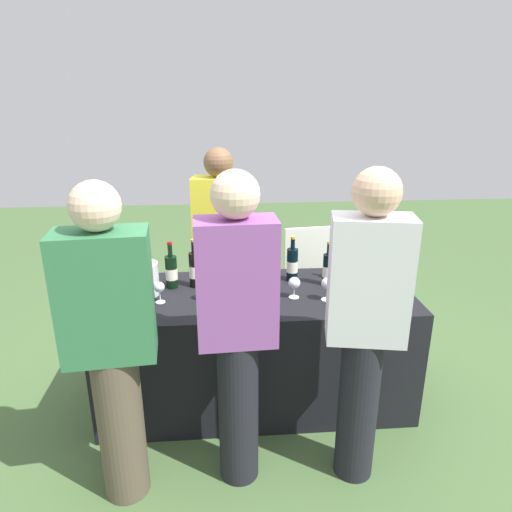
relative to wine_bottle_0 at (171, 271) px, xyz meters
name	(u,v)px	position (x,y,z in m)	size (l,w,h in m)	color
ground_plane	(256,395)	(0.54, -0.13, -0.89)	(12.00, 12.00, 0.00)	#476638
tasting_table	(256,346)	(0.54, -0.13, -0.50)	(1.99, 0.81, 0.78)	black
wine_bottle_0	(171,271)	(0.00, 0.00, 0.00)	(0.08, 0.08, 0.31)	black
wine_bottle_1	(194,269)	(0.15, 0.01, 0.01)	(0.07, 0.07, 0.33)	black
wine_bottle_2	(258,269)	(0.57, -0.03, 0.01)	(0.07, 0.07, 0.33)	black
wine_bottle_3	(292,264)	(0.80, 0.06, 0.00)	(0.08, 0.08, 0.31)	black
wine_bottle_4	(328,269)	(1.03, -0.04, 0.00)	(0.07, 0.07, 0.30)	black
wine_bottle_5	(347,265)	(1.17, 0.02, 0.00)	(0.07, 0.07, 0.31)	black
wine_bottle_6	(363,265)	(1.28, 0.01, 0.00)	(0.08, 0.08, 0.31)	black
wine_glass_0	(159,288)	(-0.05, -0.23, -0.02)	(0.06, 0.06, 0.13)	silver
wine_glass_1	(207,284)	(0.24, -0.23, 0.00)	(0.07, 0.07, 0.15)	silver
wine_glass_2	(269,287)	(0.61, -0.27, -0.01)	(0.07, 0.07, 0.14)	silver
wine_glass_3	(294,283)	(0.77, -0.22, -0.02)	(0.07, 0.07, 0.14)	silver
wine_glass_4	(327,284)	(0.97, -0.28, -0.01)	(0.08, 0.08, 0.15)	silver
ice_bucket	(143,279)	(-0.17, -0.10, -0.01)	(0.19, 0.19, 0.21)	silver
server_pouring	(221,245)	(0.32, 0.57, -0.01)	(0.43, 0.27, 1.62)	brown
guest_0	(111,342)	(-0.20, -0.87, -0.01)	(0.43, 0.27, 1.65)	brown
guest_1	(237,325)	(0.40, -0.81, 0.02)	(0.39, 0.23, 1.67)	black
guest_2	(365,322)	(1.03, -0.84, 0.03)	(0.41, 0.27, 1.68)	black
menu_board	(311,278)	(1.11, 0.86, -0.43)	(0.49, 0.03, 0.92)	white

